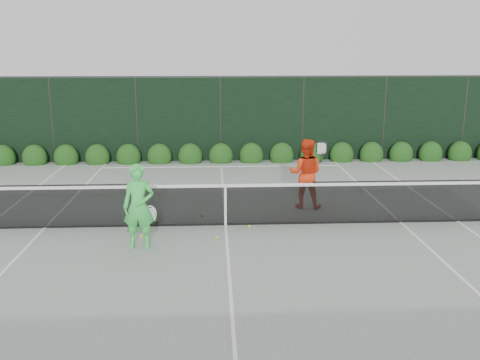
{
  "coord_description": "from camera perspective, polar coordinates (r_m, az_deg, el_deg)",
  "views": [
    {
      "loc": [
        -0.25,
        -11.76,
        3.93
      ],
      "look_at": [
        0.35,
        0.3,
        1.0
      ],
      "focal_mm": 40.0,
      "sensor_mm": 36.0,
      "label": 1
    }
  ],
  "objects": [
    {
      "name": "player_man",
      "position": [
        13.68,
        7.01,
        0.7
      ],
      "size": [
        1.01,
        0.88,
        1.78
      ],
      "rotation": [
        0.0,
        0.0,
        2.87
      ],
      "color": "red",
      "rests_on": "ground"
    },
    {
      "name": "tennis_net",
      "position": [
        12.24,
        -1.68,
        -2.48
      ],
      "size": [
        12.9,
        0.1,
        1.07
      ],
      "color": "black",
      "rests_on": "ground"
    },
    {
      "name": "hedge_row",
      "position": [
        19.27,
        -2.05,
        2.58
      ],
      "size": [
        31.66,
        0.65,
        0.94
      ],
      "color": "#113C10",
      "rests_on": "ground"
    },
    {
      "name": "windscreen_fence",
      "position": [
        9.37,
        -1.22,
        -1.31
      ],
      "size": [
        32.0,
        21.07,
        3.06
      ],
      "color": "black",
      "rests_on": "ground"
    },
    {
      "name": "court_lines",
      "position": [
        12.4,
        -1.55,
        -4.81
      ],
      "size": [
        11.03,
        23.83,
        0.01
      ],
      "color": "white",
      "rests_on": "ground"
    },
    {
      "name": "ground",
      "position": [
        12.4,
        -1.55,
        -4.84
      ],
      "size": [
        80.0,
        80.0,
        0.0
      ],
      "primitive_type": "plane",
      "color": "gray",
      "rests_on": "ground"
    },
    {
      "name": "player_woman",
      "position": [
        10.97,
        -10.75,
        -2.81
      ],
      "size": [
        0.67,
        0.45,
        1.74
      ],
      "rotation": [
        0.0,
        0.0,
        -0.06
      ],
      "color": "#3FD854",
      "rests_on": "ground"
    },
    {
      "name": "tennis_balls",
      "position": [
        12.32,
        -5.11,
        -4.85
      ],
      "size": [
        2.45,
        2.11,
        0.07
      ],
      "color": "#BEE933",
      "rests_on": "ground"
    }
  ]
}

